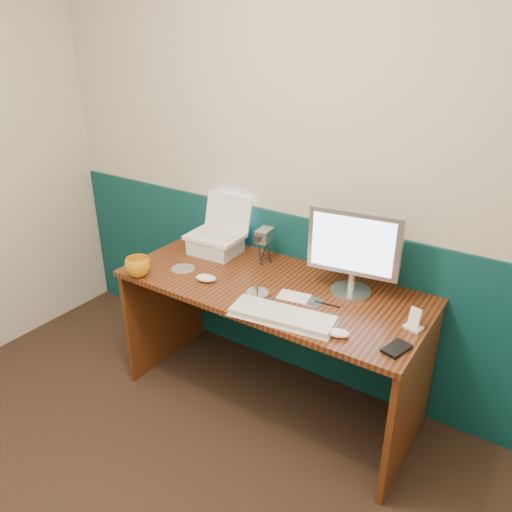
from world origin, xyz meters
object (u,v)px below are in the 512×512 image
Objects in this scene: keyboard at (282,316)px; camcorder at (264,247)px; laptop at (214,218)px; desk at (271,345)px; monitor at (354,252)px; mug at (138,267)px.

keyboard is 0.60m from camcorder.
keyboard is at bearing -33.52° from laptop.
camcorder is at bearing 131.41° from desk.
keyboard is 2.47× the size of camcorder.
camcorder reaches higher than desk.
laptop is 0.86m from monitor.
monitor is 1.13m from mug.
laptop is 0.52m from mug.
laptop is at bearing -178.31° from camcorder.
monitor is 0.48m from keyboard.
laptop is (-0.49, 0.15, 0.59)m from desk.
keyboard is at bearing -55.53° from camcorder.
keyboard is at bearing -119.66° from monitor.
desk is at bearing 25.62° from mug.
camcorder is at bearing 46.99° from mug.
monitor reaches higher than keyboard.
mug reaches higher than keyboard.
mug is at bearing 175.57° from keyboard.
laptop reaches higher than desk.
camcorder is at bearing 4.68° from laptop.
keyboard is (0.22, -0.26, 0.39)m from desk.
keyboard is (-0.16, -0.40, -0.21)m from monitor.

